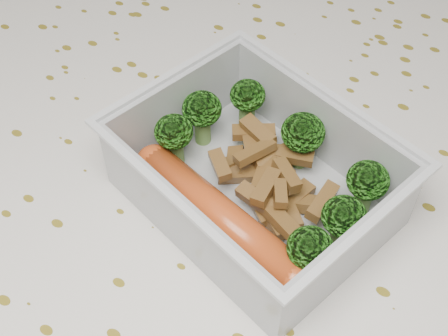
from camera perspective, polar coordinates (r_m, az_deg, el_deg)
The scene contains 6 objects.
dining_table at distance 0.53m, azimuth -1.19°, elevation -8.29°, with size 1.40×0.90×0.75m.
tablecloth at distance 0.49m, azimuth -1.28°, elevation -5.16°, with size 1.46×0.96×0.19m.
lunch_container at distance 0.43m, azimuth 2.91°, elevation -1.33°, with size 0.21×0.18×0.06m.
broccoli_florets at distance 0.43m, azimuth 4.96°, elevation 0.77°, with size 0.16×0.12×0.05m.
meat_pile at distance 0.44m, azimuth 4.23°, elevation -0.92°, with size 0.10×0.08×0.03m.
sausage at distance 0.42m, azimuth -0.42°, elevation -4.57°, with size 0.16×0.06×0.03m.
Camera 1 is at (0.16, -0.22, 1.12)m, focal length 50.00 mm.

